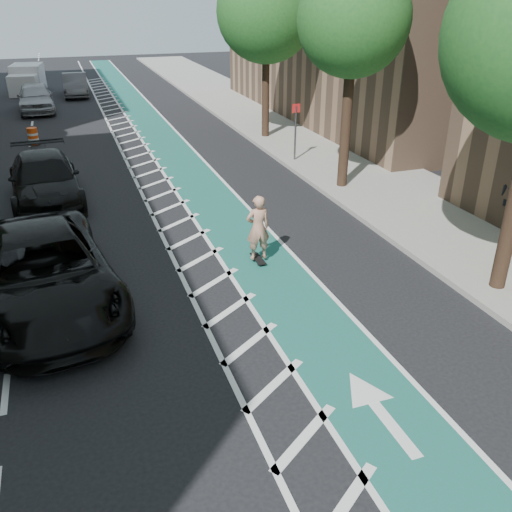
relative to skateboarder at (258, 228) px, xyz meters
name	(u,v)px	position (x,y,z in m)	size (l,w,h in m)	color
ground	(179,358)	(-2.94, -3.56, -1.00)	(120.00, 120.00, 0.00)	black
bike_lane	(202,188)	(0.06, 6.44, -0.99)	(2.00, 90.00, 0.01)	#175247
buffer_strip	(162,193)	(-1.44, 6.44, -0.99)	(1.40, 90.00, 0.01)	silver
sidewalk_right	(357,170)	(6.56, 6.44, -0.92)	(5.00, 90.00, 0.15)	gray
curb_right	(301,176)	(4.11, 6.44, -0.92)	(0.12, 90.00, 0.16)	gray
tree_r_c	(357,20)	(4.96, 4.44, 4.78)	(4.20, 4.20, 7.90)	#382619
tree_r_d	(270,13)	(4.96, 12.44, 4.78)	(4.20, 4.20, 7.90)	#382619
sign_post	(295,131)	(4.66, 8.44, 0.36)	(0.35, 0.08, 2.47)	#4C4C4C
skateboard	(258,259)	(0.00, 0.00, -0.91)	(0.22, 0.76, 0.10)	black
skateboarder	(258,228)	(0.00, 0.00, 0.00)	(0.65, 0.43, 1.78)	tan
suv_near	(44,272)	(-5.34, -0.54, -0.12)	(2.90, 6.30, 1.75)	black
suv_far	(45,180)	(-5.34, 6.84, -0.19)	(2.25, 5.53, 1.60)	black
car_silver	(35,97)	(-5.89, 23.93, -0.14)	(2.01, 4.99, 1.70)	#A1A1A6
car_grey	(75,85)	(-3.34, 28.95, -0.23)	(1.61, 4.62, 1.52)	#545358
pedestrian	(512,198)	(7.84, -0.52, 0.08)	(0.90, 0.70, 1.85)	black
box_truck	(27,80)	(-6.58, 31.90, -0.13)	(2.53, 4.71, 1.87)	silver
barrel_b	(29,176)	(-5.97, 8.59, -0.53)	(0.72, 0.72, 0.98)	#E9590C
barrel_c	(33,137)	(-5.94, 15.40, -0.61)	(0.59, 0.59, 0.81)	#EC460C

